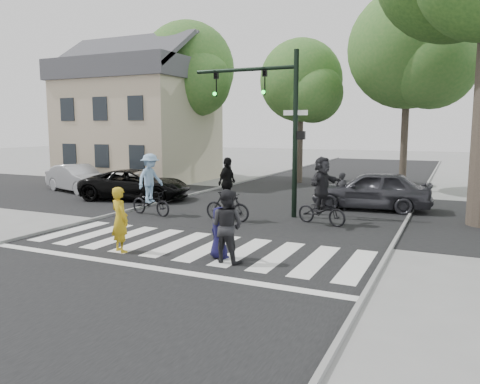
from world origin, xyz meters
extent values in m
plane|color=gray|center=(0.00, 0.00, 0.00)|extent=(120.00, 120.00, 0.00)
cube|color=black|center=(0.00, 5.00, 0.01)|extent=(10.00, 70.00, 0.01)
cube|color=black|center=(0.00, 8.00, 0.01)|extent=(70.00, 10.00, 0.01)
cube|color=gray|center=(-5.05, 5.00, 0.05)|extent=(0.10, 70.00, 0.10)
cube|color=gray|center=(5.05, 5.00, 0.05)|extent=(0.10, 70.00, 0.10)
cube|color=silver|center=(-4.50, 1.00, 0.01)|extent=(0.55, 3.00, 0.01)
cube|color=silver|center=(-3.50, 1.00, 0.01)|extent=(0.55, 3.00, 0.01)
cube|color=silver|center=(-2.50, 1.00, 0.01)|extent=(0.55, 3.00, 0.01)
cube|color=silver|center=(-1.50, 1.00, 0.01)|extent=(0.55, 3.00, 0.01)
cube|color=silver|center=(-0.50, 1.00, 0.01)|extent=(0.55, 3.00, 0.01)
cube|color=silver|center=(0.50, 1.00, 0.01)|extent=(0.55, 3.00, 0.01)
cube|color=silver|center=(1.50, 1.00, 0.01)|extent=(0.55, 3.00, 0.01)
cube|color=silver|center=(2.50, 1.00, 0.01)|extent=(0.55, 3.00, 0.01)
cube|color=silver|center=(3.50, 1.00, 0.01)|extent=(0.55, 3.00, 0.01)
cube|color=silver|center=(4.50, 1.00, 0.01)|extent=(0.55, 3.00, 0.01)
cube|color=silver|center=(0.00, -1.20, 0.01)|extent=(10.00, 0.30, 0.01)
cylinder|color=black|center=(1.20, 6.20, 3.00)|extent=(0.18, 0.18, 6.00)
cylinder|color=black|center=(-0.80, 6.20, 5.40)|extent=(4.00, 0.14, 0.14)
imported|color=black|center=(0.00, 6.20, 4.95)|extent=(0.16, 0.20, 1.00)
sphere|color=#19E533|center=(0.00, 6.08, 4.55)|extent=(0.14, 0.14, 0.14)
imported|color=black|center=(-2.00, 6.20, 4.95)|extent=(0.16, 0.20, 1.00)
sphere|color=#19E533|center=(-2.00, 6.08, 4.55)|extent=(0.14, 0.14, 0.14)
cube|color=black|center=(1.42, 6.20, 3.00)|extent=(0.28, 0.18, 0.30)
cube|color=#FF660C|center=(1.53, 6.20, 3.00)|extent=(0.02, 0.14, 0.20)
cube|color=white|center=(1.20, 6.20, 3.80)|extent=(0.90, 0.04, 0.18)
cylinder|color=brown|center=(-14.00, 16.20, 2.97)|extent=(0.36, 0.36, 5.95)
sphere|color=#356D29|center=(-14.00, 16.20, 6.38)|extent=(5.20, 5.20, 5.20)
sphere|color=#356D29|center=(-12.96, 15.42, 5.53)|extent=(3.64, 3.64, 3.64)
cylinder|color=brown|center=(-9.00, 15.70, 3.22)|extent=(0.36, 0.36, 6.44)
sphere|color=#356D29|center=(-9.00, 15.70, 6.90)|extent=(5.80, 5.80, 5.80)
sphere|color=#356D29|center=(-7.84, 14.83, 5.98)|extent=(4.06, 4.06, 4.06)
cylinder|color=brown|center=(-2.00, 16.80, 2.80)|extent=(0.36, 0.36, 5.60)
sphere|color=#356D29|center=(-2.00, 16.80, 6.00)|extent=(4.80, 4.80, 4.80)
sphere|color=#356D29|center=(-1.04, 16.08, 5.20)|extent=(3.36, 3.36, 3.36)
cylinder|color=brown|center=(4.00, 15.50, 3.36)|extent=(0.36, 0.36, 6.72)
sphere|color=#356D29|center=(4.00, 15.50, 7.20)|extent=(6.00, 6.00, 6.00)
sphere|color=#356D29|center=(5.20, 14.60, 6.24)|extent=(4.20, 4.20, 4.20)
cube|color=beige|center=(-11.50, 14.00, 3.00)|extent=(8.00, 7.00, 6.00)
cube|color=#47474C|center=(-11.50, 14.00, 6.60)|extent=(8.40, 7.40, 1.20)
cube|color=#47474C|center=(-11.50, 12.15, 7.60)|extent=(8.40, 3.69, 2.44)
cube|color=#47474C|center=(-11.50, 15.85, 7.60)|extent=(8.40, 3.69, 2.44)
cube|color=black|center=(-13.90, 10.48, 1.70)|extent=(1.00, 0.06, 1.30)
cube|color=black|center=(-13.90, 10.48, 4.30)|extent=(1.00, 0.06, 1.30)
cube|color=black|center=(-11.50, 10.48, 1.70)|extent=(1.00, 0.06, 1.30)
cube|color=black|center=(-11.50, 10.48, 4.30)|extent=(1.00, 0.06, 1.30)
cube|color=black|center=(-9.10, 10.48, 1.70)|extent=(1.00, 0.06, 1.30)
cube|color=black|center=(-9.10, 10.48, 4.30)|extent=(1.00, 0.06, 1.30)
cube|color=gray|center=(-10.00, 10.20, 0.40)|extent=(2.00, 1.20, 0.80)
imported|color=gold|center=(-1.44, -0.34, 0.87)|extent=(0.75, 0.64, 1.74)
imported|color=#121037|center=(1.24, 0.21, 0.66)|extent=(0.76, 0.64, 1.32)
imported|color=#232325|center=(1.55, 0.00, 0.90)|extent=(0.94, 0.77, 1.81)
imported|color=black|center=(-3.81, 4.34, 0.48)|extent=(1.90, 0.89, 0.96)
imported|color=#82A7CC|center=(-3.81, 4.34, 1.40)|extent=(0.84, 1.27, 1.84)
imported|color=black|center=(-0.72, 4.55, 0.52)|extent=(1.75, 0.58, 1.04)
imported|color=black|center=(-0.72, 4.55, 1.36)|extent=(0.50, 1.07, 1.79)
imported|color=black|center=(2.46, 5.34, 0.48)|extent=(1.93, 1.12, 0.96)
imported|color=#232325|center=(2.46, 5.34, 1.40)|extent=(1.00, 1.79, 1.84)
imported|color=black|center=(-6.70, 7.21, 0.69)|extent=(5.35, 3.37, 1.38)
imported|color=#BCBDC1|center=(-11.03, 8.08, 0.70)|extent=(4.50, 2.71, 1.40)
imported|color=#35353B|center=(3.46, 9.07, 0.79)|extent=(4.82, 2.32, 1.59)
imported|color=#232325|center=(2.43, 8.49, 0.76)|extent=(0.64, 0.50, 1.53)
camera|label=1|loc=(6.53, -9.96, 3.28)|focal=35.00mm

